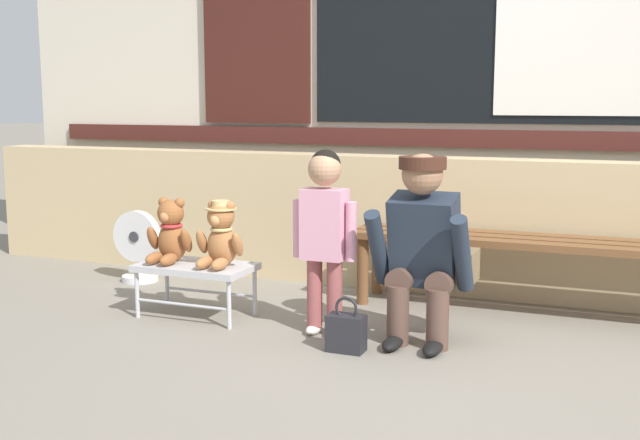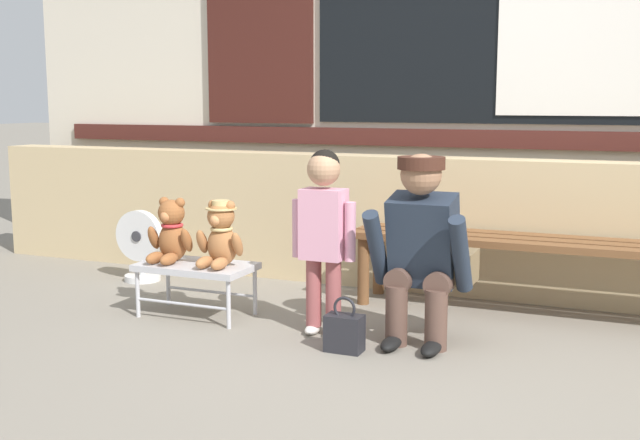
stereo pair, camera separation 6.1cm
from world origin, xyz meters
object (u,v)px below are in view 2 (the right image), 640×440
object	(u,v)px
small_display_bench	(196,269)
floor_fan	(140,246)
wooden_bench_long	(536,250)
handbag_on_ground	(344,332)
teddy_bear_plain	(171,233)
child_standing	(324,222)
adult_crouching	(424,249)
teddy_bear_with_hat	(220,235)

from	to	relation	value
small_display_bench	floor_fan	xyz separation A→B (m)	(-0.81, 0.59, -0.03)
wooden_bench_long	handbag_on_ground	world-z (taller)	wooden_bench_long
teddy_bear_plain	handbag_on_ground	distance (m)	1.24
child_standing	floor_fan	bearing A→B (deg)	158.13
small_display_bench	child_standing	world-z (taller)	child_standing
small_display_bench	teddy_bear_plain	xyz separation A→B (m)	(-0.16, 0.00, 0.20)
adult_crouching	teddy_bear_plain	bearing A→B (deg)	-179.57
floor_fan	child_standing	bearing A→B (deg)	-21.87
teddy_bear_plain	adult_crouching	world-z (taller)	adult_crouching
teddy_bear_plain	handbag_on_ground	world-z (taller)	teddy_bear_plain
teddy_bear_plain	small_display_bench	bearing A→B (deg)	-0.51
small_display_bench	handbag_on_ground	bearing A→B (deg)	-14.90
teddy_bear_plain	wooden_bench_long	bearing A→B (deg)	21.54
handbag_on_ground	floor_fan	bearing A→B (deg)	154.50
teddy_bear_with_hat	floor_fan	bearing A→B (deg)	148.51
wooden_bench_long	teddy_bear_plain	distance (m)	2.05
child_standing	adult_crouching	size ratio (longest dim) A/B	1.01
small_display_bench	floor_fan	world-z (taller)	floor_fan
teddy_bear_with_hat	floor_fan	size ratio (longest dim) A/B	0.76
adult_crouching	handbag_on_ground	world-z (taller)	adult_crouching
small_display_bench	child_standing	bearing A→B (deg)	-3.48
teddy_bear_plain	adult_crouching	distance (m)	1.46
adult_crouching	handbag_on_ground	size ratio (longest dim) A/B	3.49
adult_crouching	floor_fan	distance (m)	2.20
handbag_on_ground	teddy_bear_with_hat	bearing A→B (deg)	162.27
teddy_bear_plain	handbag_on_ground	size ratio (longest dim) A/B	1.34
child_standing	handbag_on_ground	size ratio (longest dim) A/B	3.52
small_display_bench	teddy_bear_plain	distance (m)	0.25
child_standing	floor_fan	size ratio (longest dim) A/B	2.00
teddy_bear_plain	teddy_bear_with_hat	xyz separation A→B (m)	(0.32, 0.00, 0.01)
handbag_on_ground	small_display_bench	bearing A→B (deg)	165.10
wooden_bench_long	child_standing	xyz separation A→B (m)	(-0.95, -0.80, 0.22)
teddy_bear_plain	child_standing	world-z (taller)	child_standing
teddy_bear_plain	floor_fan	bearing A→B (deg)	137.48
handbag_on_ground	wooden_bench_long	bearing A→B (deg)	53.60
wooden_bench_long	handbag_on_ground	size ratio (longest dim) A/B	7.72
small_display_bench	teddy_bear_with_hat	xyz separation A→B (m)	(0.16, 0.00, 0.21)
wooden_bench_long	child_standing	world-z (taller)	child_standing
teddy_bear_plain	floor_fan	distance (m)	0.91
teddy_bear_with_hat	wooden_bench_long	bearing A→B (deg)	25.36
wooden_bench_long	small_display_bench	distance (m)	1.90
wooden_bench_long	teddy_bear_plain	world-z (taller)	teddy_bear_plain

